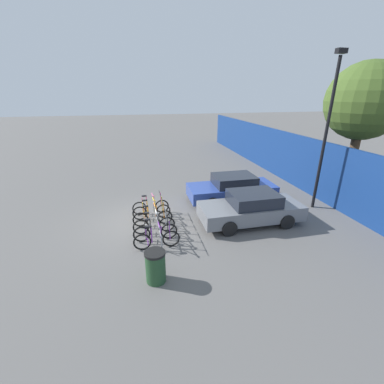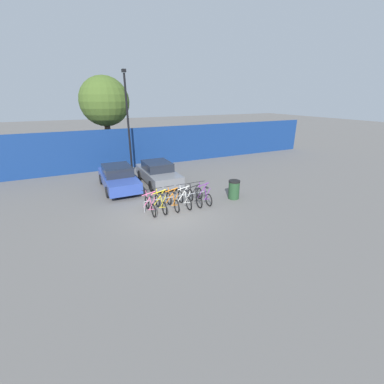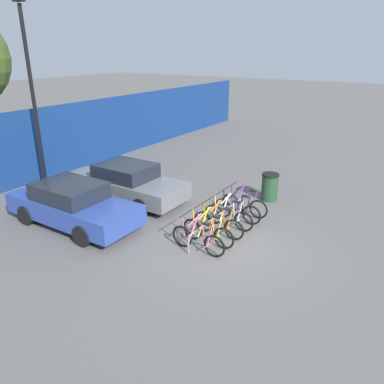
{
  "view_description": "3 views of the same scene",
  "coord_description": "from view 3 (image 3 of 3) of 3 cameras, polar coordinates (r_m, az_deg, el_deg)",
  "views": [
    {
      "loc": [
        10.42,
        -0.01,
        5.37
      ],
      "look_at": [
        0.19,
        2.31,
        1.29
      ],
      "focal_mm": 24.0,
      "sensor_mm": 36.0,
      "label": 1
    },
    {
      "loc": [
        -3.86,
        -10.59,
        5.31
      ],
      "look_at": [
        1.65,
        0.76,
        0.61
      ],
      "focal_mm": 24.0,
      "sensor_mm": 36.0,
      "label": 2
    },
    {
      "loc": [
        -8.54,
        -4.34,
        5.34
      ],
      "look_at": [
        1.3,
        2.03,
        0.83
      ],
      "focal_mm": 35.0,
      "sensor_mm": 36.0,
      "label": 3
    }
  ],
  "objects": [
    {
      "name": "lamp_post",
      "position": [
        15.65,
        -23.19,
        14.1
      ],
      "size": [
        0.24,
        0.44,
        7.05
      ],
      "color": "black",
      "rests_on": "ground"
    },
    {
      "name": "ground_plane",
      "position": [
        10.97,
        5.26,
        -8.18
      ],
      "size": [
        120.0,
        120.0,
        0.0
      ],
      "primitive_type": "plane",
      "color": "#605E5B"
    },
    {
      "name": "bicycle_black",
      "position": [
        12.36,
        6.83,
        -2.77
      ],
      "size": [
        0.68,
        1.71,
        1.05
      ],
      "rotation": [
        0.0,
        0.0,
        0.04
      ],
      "color": "black",
      "rests_on": "ground"
    },
    {
      "name": "trash_bin",
      "position": [
        14.22,
        11.75,
        0.79
      ],
      "size": [
        0.63,
        0.63,
        1.03
      ],
      "color": "#234728",
      "rests_on": "ground"
    },
    {
      "name": "car_blue",
      "position": [
        12.51,
        -17.7,
        -1.8
      ],
      "size": [
        1.91,
        4.52,
        1.4
      ],
      "color": "#2D479E",
      "rests_on": "ground"
    },
    {
      "name": "hoarding_wall",
      "position": [
        16.7,
        -24.84,
        5.89
      ],
      "size": [
        36.0,
        0.16,
        3.04
      ],
      "primitive_type": "cube",
      "color": "navy",
      "rests_on": "ground"
    },
    {
      "name": "bicycle_orange",
      "position": [
        11.36,
        4.03,
        -4.9
      ],
      "size": [
        0.68,
        1.71,
        1.05
      ],
      "rotation": [
        0.0,
        0.0,
        0.02
      ],
      "color": "black",
      "rests_on": "ground"
    },
    {
      "name": "bike_rack",
      "position": [
        11.63,
        4.16,
        -3.69
      ],
      "size": [
        3.51,
        0.04,
        0.57
      ],
      "color": "gray",
      "rests_on": "ground"
    },
    {
      "name": "car_grey",
      "position": [
        14.04,
        -9.7,
        1.42
      ],
      "size": [
        1.91,
        4.4,
        1.4
      ],
      "color": "slate",
      "rests_on": "ground"
    },
    {
      "name": "bicycle_yellow",
      "position": [
        10.87,
        2.41,
        -6.13
      ],
      "size": [
        0.68,
        1.71,
        1.05
      ],
      "rotation": [
        0.0,
        0.0,
        0.03
      ],
      "color": "black",
      "rests_on": "ground"
    },
    {
      "name": "bicycle_white",
      "position": [
        11.89,
        5.58,
        -3.72
      ],
      "size": [
        0.68,
        1.71,
        1.05
      ],
      "rotation": [
        0.0,
        0.0,
        -0.03
      ],
      "color": "black",
      "rests_on": "ground"
    },
    {
      "name": "bicycle_purple",
      "position": [
        12.83,
        7.94,
        -1.92
      ],
      "size": [
        0.68,
        1.71,
        1.05
      ],
      "rotation": [
        0.0,
        0.0,
        -0.01
      ],
      "color": "black",
      "rests_on": "ground"
    },
    {
      "name": "bicycle_pink",
      "position": [
        10.46,
        0.9,
        -7.26
      ],
      "size": [
        0.68,
        1.71,
        1.05
      ],
      "rotation": [
        0.0,
        0.0,
        -0.03
      ],
      "color": "black",
      "rests_on": "ground"
    }
  ]
}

